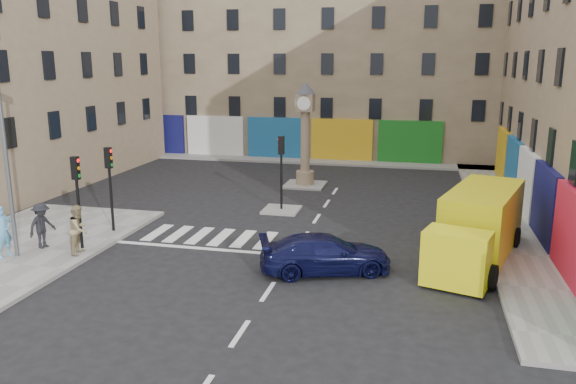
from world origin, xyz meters
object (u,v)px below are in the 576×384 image
(pedestrian_blue, at_px, (3,232))
(pedestrian_tan, at_px, (79,229))
(navy_sedan, at_px, (325,254))
(traffic_light_left_far, at_px, (110,176))
(pedestrian_dark, at_px, (42,225))
(lamp_post, at_px, (3,135))
(traffic_light_island, at_px, (281,161))
(traffic_light_left_near, at_px, (77,188))
(clock_pillar, at_px, (305,128))
(yellow_van, at_px, (478,226))

(pedestrian_blue, xyz_separation_m, pedestrian_tan, (2.55, 1.05, -0.04))
(navy_sedan, distance_m, pedestrian_blue, 12.21)
(traffic_light_left_far, distance_m, pedestrian_tan, 3.33)
(traffic_light_left_far, height_order, pedestrian_dark, traffic_light_left_far)
(lamp_post, bearing_deg, navy_sedan, 6.87)
(traffic_light_island, xyz_separation_m, pedestrian_tan, (-6.00, -8.36, -1.48))
(lamp_post, bearing_deg, pedestrian_tan, 20.99)
(lamp_post, distance_m, pedestrian_blue, 3.66)
(traffic_light_left_near, bearing_deg, pedestrian_blue, -144.50)
(traffic_light_left_far, bearing_deg, pedestrian_tan, -84.20)
(clock_pillar, distance_m, navy_sedan, 14.51)
(lamp_post, xyz_separation_m, navy_sedan, (11.75, 1.42, -4.11))
(navy_sedan, bearing_deg, traffic_light_left_near, 70.13)
(traffic_light_left_near, bearing_deg, navy_sedan, 0.09)
(pedestrian_dark, bearing_deg, navy_sedan, -74.37)
(lamp_post, bearing_deg, traffic_light_left_far, 63.43)
(traffic_light_island, xyz_separation_m, lamp_post, (-8.20, -9.20, 2.20))
(traffic_light_left_near, height_order, lamp_post, lamp_post)
(traffic_light_island, height_order, yellow_van, traffic_light_island)
(traffic_light_island, xyz_separation_m, pedestrian_dark, (-7.81, -8.13, -1.52))
(yellow_van, height_order, pedestrian_dark, yellow_van)
(yellow_van, height_order, pedestrian_blue, yellow_van)
(pedestrian_blue, bearing_deg, navy_sedan, -68.57)
(traffic_light_left_far, relative_size, traffic_light_island, 1.00)
(traffic_light_left_far, xyz_separation_m, pedestrian_tan, (0.30, -2.96, -1.51))
(traffic_light_left_near, distance_m, pedestrian_dark, 2.19)
(traffic_light_left_far, height_order, clock_pillar, clock_pillar)
(traffic_light_left_near, distance_m, lamp_post, 3.21)
(traffic_light_left_far, distance_m, navy_sedan, 10.31)
(traffic_light_island, relative_size, clock_pillar, 0.61)
(traffic_light_island, bearing_deg, yellow_van, -29.89)
(traffic_light_island, relative_size, pedestrian_tan, 1.93)
(yellow_van, distance_m, pedestrian_dark, 17.05)
(lamp_post, xyz_separation_m, pedestrian_blue, (-0.35, -0.20, -3.64))
(traffic_light_left_far, relative_size, pedestrian_blue, 1.85)
(traffic_light_island, xyz_separation_m, pedestrian_blue, (-8.55, -9.40, -1.44))
(clock_pillar, bearing_deg, traffic_light_left_near, -114.55)
(traffic_light_left_near, relative_size, traffic_light_island, 1.00)
(pedestrian_blue, distance_m, pedestrian_tan, 2.76)
(traffic_light_left_near, relative_size, yellow_van, 0.49)
(pedestrian_dark, bearing_deg, lamp_post, 174.06)
(traffic_light_left_far, height_order, yellow_van, traffic_light_left_far)
(pedestrian_blue, height_order, pedestrian_tan, pedestrian_blue)
(navy_sedan, xyz_separation_m, yellow_van, (5.43, 2.62, 0.63))
(pedestrian_tan, bearing_deg, navy_sedan, -94.96)
(lamp_post, height_order, navy_sedan, lamp_post)
(clock_pillar, bearing_deg, pedestrian_tan, -112.69)
(traffic_light_left_near, distance_m, traffic_light_island, 10.03)
(traffic_light_left_near, distance_m, traffic_light_left_far, 2.40)
(traffic_light_left_far, bearing_deg, pedestrian_dark, -119.02)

